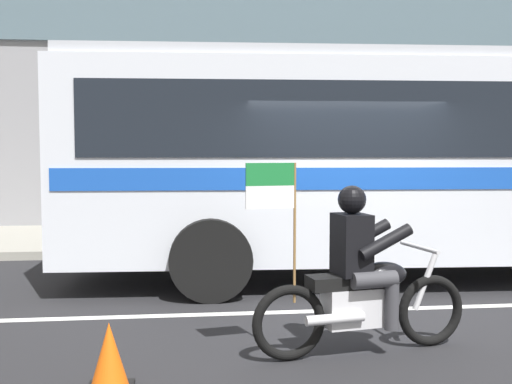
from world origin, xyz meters
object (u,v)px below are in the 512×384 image
at_px(motorcycle_with_rider, 361,282).
at_px(traffic_cone, 109,359).
at_px(transit_bus, 429,151).
at_px(fire_hydrant, 497,219).

distance_m(motorcycle_with_rider, traffic_cone, 2.33).
bearing_deg(transit_bus, traffic_cone, -136.69).
bearing_deg(traffic_cone, fire_hydrant, 44.75).
relative_size(motorcycle_with_rider, fire_hydrant, 2.89).
relative_size(motorcycle_with_rider, traffic_cone, 3.94).
xyz_separation_m(fire_hydrant, traffic_cone, (-6.76, -6.70, -0.26)).
xyz_separation_m(motorcycle_with_rider, fire_hydrant, (4.56, 6.04, -0.15)).
relative_size(transit_bus, traffic_cone, 19.43).
bearing_deg(motorcycle_with_rider, transit_bus, 58.91).
bearing_deg(fire_hydrant, traffic_cone, -135.25).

